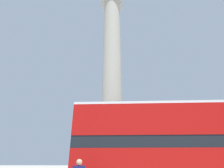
% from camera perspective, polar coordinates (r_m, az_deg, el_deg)
% --- Properties ---
extents(monument_column, '(4.41, 4.41, 20.79)m').
position_cam_1_polar(monument_column, '(16.06, 0.00, -1.48)').
color(monument_column, '#A39E8E').
rests_on(monument_column, ground_plane).
extents(bus_a, '(10.28, 3.05, 4.32)m').
position_cam_1_polar(bus_a, '(9.87, 20.28, -18.07)').
color(bus_a, '#A80F0C').
rests_on(bus_a, ground_plane).
extents(street_lamp, '(0.37, 0.37, 5.36)m').
position_cam_1_polar(street_lamp, '(12.37, -9.37, -18.33)').
color(street_lamp, black).
rests_on(street_lamp, ground_plane).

